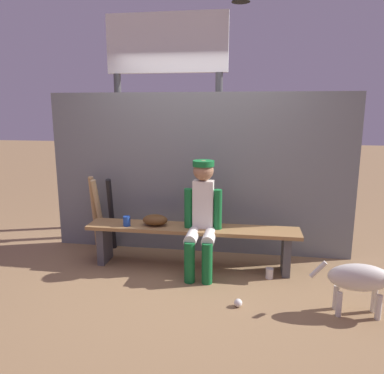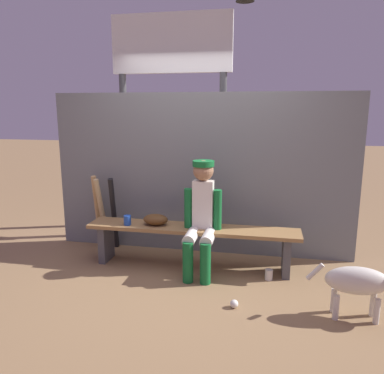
% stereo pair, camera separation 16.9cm
% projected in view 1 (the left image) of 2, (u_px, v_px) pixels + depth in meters
% --- Properties ---
extents(ground_plane, '(30.00, 30.00, 0.00)m').
position_uv_depth(ground_plane, '(192.00, 266.00, 4.26)').
color(ground_plane, olive).
extents(chainlink_fence, '(3.65, 0.03, 1.94)m').
position_uv_depth(chainlink_fence, '(198.00, 175.00, 4.54)').
color(chainlink_fence, slate).
rests_on(chainlink_fence, ground_plane).
extents(dugout_bench, '(2.35, 0.36, 0.47)m').
position_uv_depth(dugout_bench, '(192.00, 236.00, 4.18)').
color(dugout_bench, olive).
rests_on(dugout_bench, ground_plane).
extents(player_seated, '(0.41, 0.55, 1.21)m').
position_uv_depth(player_seated, '(202.00, 213.00, 3.99)').
color(player_seated, silver).
rests_on(player_seated, ground_plane).
extents(baseball_glove, '(0.28, 0.20, 0.12)m').
position_uv_depth(baseball_glove, '(155.00, 220.00, 4.21)').
color(baseball_glove, '#593819').
rests_on(baseball_glove, dugout_bench).
extents(bat_aluminum_black, '(0.11, 0.27, 0.93)m').
position_uv_depth(bat_aluminum_black, '(111.00, 215.00, 4.63)').
color(bat_aluminum_black, black).
rests_on(bat_aluminum_black, ground_plane).
extents(bat_wood_natural, '(0.10, 0.28, 0.92)m').
position_uv_depth(bat_wood_natural, '(99.00, 215.00, 4.67)').
color(bat_wood_natural, tan).
rests_on(bat_wood_natural, ground_plane).
extents(bat_wood_tan, '(0.09, 0.25, 0.94)m').
position_uv_depth(bat_wood_tan, '(95.00, 212.00, 4.72)').
color(bat_wood_tan, tan).
rests_on(bat_wood_tan, ground_plane).
extents(baseball, '(0.07, 0.07, 0.07)m').
position_uv_depth(baseball, '(238.00, 303.00, 3.39)').
color(baseball, white).
rests_on(baseball, ground_plane).
extents(cup_on_ground, '(0.08, 0.08, 0.11)m').
position_uv_depth(cup_on_ground, '(269.00, 273.00, 3.96)').
color(cup_on_ground, silver).
rests_on(cup_on_ground, ground_plane).
extents(cup_on_bench, '(0.08, 0.08, 0.11)m').
position_uv_depth(cup_on_bench, '(127.00, 221.00, 4.19)').
color(cup_on_bench, '#1E47AD').
rests_on(cup_on_bench, dugout_bench).
extents(scoreboard, '(1.95, 0.27, 3.25)m').
position_uv_depth(scoreboard, '(171.00, 72.00, 5.18)').
color(scoreboard, '#3F3F42').
rests_on(scoreboard, ground_plane).
extents(dog, '(0.84, 0.20, 0.49)m').
position_uv_depth(dog, '(366.00, 278.00, 3.20)').
color(dog, beige).
rests_on(dog, ground_plane).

